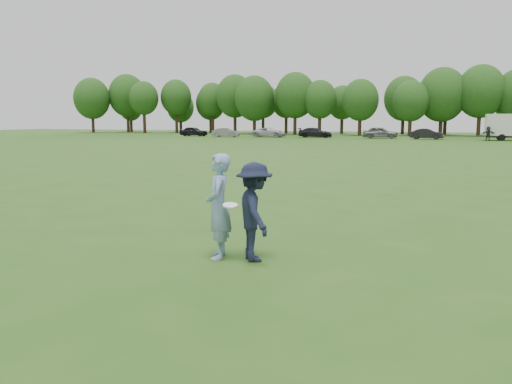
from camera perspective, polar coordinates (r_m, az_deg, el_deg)
ground at (r=9.23m, az=-2.81°, el=-7.60°), size 200.00×200.00×0.00m
thrower at (r=9.08m, az=-4.30°, el=-1.65°), size 0.67×0.81×1.92m
defender at (r=8.91m, az=-0.17°, el=-2.27°), size 1.20×1.32×1.78m
player_far_d at (r=66.14m, az=25.02°, el=6.07°), size 1.68×1.13×1.74m
car_a at (r=77.85m, az=-7.14°, el=6.89°), size 4.31×1.84×1.45m
car_b at (r=73.33m, az=-3.48°, el=6.80°), size 4.11×1.83×1.31m
car_c at (r=72.69m, az=1.55°, el=6.82°), size 4.96×2.40×1.36m
car_d at (r=71.39m, az=6.78°, el=6.75°), size 4.93×2.43×1.38m
car_e at (r=69.65m, az=14.01°, el=6.60°), size 4.72×2.15×1.57m
car_f at (r=68.29m, az=18.94°, el=6.29°), size 4.24×1.78×1.36m
disc_in_play at (r=8.78m, az=-2.97°, el=-1.53°), size 0.32×0.32×0.09m
treeline at (r=85.12m, az=20.50°, el=10.28°), size 130.35×18.39×11.74m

